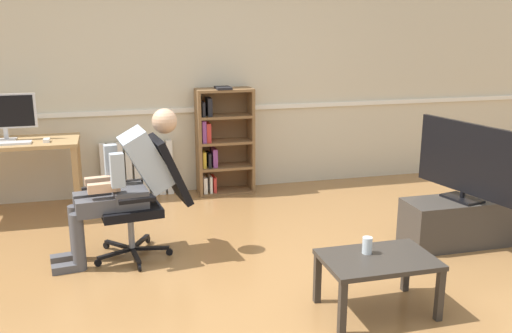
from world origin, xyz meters
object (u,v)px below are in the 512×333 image
(person_seated, at_px, (126,181))
(coffee_table, at_px, (378,265))
(computer_desk, at_px, (14,153))
(drinking_glass, at_px, (367,245))
(radiator, at_px, (137,169))
(tv_screen, at_px, (466,160))
(tv_stand, at_px, (460,222))
(keyboard, at_px, (10,143))
(bookshelf, at_px, (221,142))
(imac_monitor, at_px, (4,113))
(computer_mouse, at_px, (47,140))
(office_chair, at_px, (148,193))

(person_seated, distance_m, coffee_table, 2.04)
(computer_desk, height_order, drinking_glass, computer_desk)
(radiator, distance_m, tv_screen, 3.36)
(tv_stand, xyz_separation_m, drinking_glass, (-1.26, -0.79, 0.24))
(tv_screen, bearing_deg, radiator, 38.55)
(tv_stand, xyz_separation_m, tv_screen, (0.00, 0.00, 0.55))
(keyboard, bearing_deg, bookshelf, 11.70)
(imac_monitor, xyz_separation_m, tv_screen, (3.81, -1.78, -0.27))
(computer_mouse, bearing_deg, bookshelf, 13.15)
(tv_stand, bearing_deg, bookshelf, 130.08)
(imac_monitor, distance_m, tv_stand, 4.28)
(office_chair, distance_m, person_seated, 0.21)
(computer_mouse, height_order, office_chair, office_chair)
(imac_monitor, relative_size, radiator, 0.77)
(keyboard, xyz_separation_m, tv_stand, (3.75, -1.56, -0.57))
(computer_mouse, relative_size, person_seated, 0.08)
(computer_desk, distance_m, tv_stand, 4.14)
(bookshelf, bearing_deg, person_seated, -124.64)
(imac_monitor, bearing_deg, bookshelf, 5.69)
(radiator, distance_m, person_seated, 1.70)
(radiator, height_order, office_chair, office_chair)
(keyboard, bearing_deg, computer_desk, 89.49)
(person_seated, bearing_deg, keyboard, -145.73)
(office_chair, height_order, drinking_glass, office_chair)
(office_chair, relative_size, coffee_table, 1.34)
(imac_monitor, distance_m, coffee_table, 3.77)
(drinking_glass, bearing_deg, radiator, 114.80)
(imac_monitor, xyz_separation_m, drinking_glass, (2.56, -2.57, -0.58))
(radiator, bearing_deg, office_chair, -89.70)
(computer_desk, xyz_separation_m, person_seated, (1.00, -1.26, 0.01))
(office_chair, xyz_separation_m, person_seated, (-0.17, -0.02, 0.12))
(imac_monitor, xyz_separation_m, coffee_table, (2.60, -2.65, -0.69))
(imac_monitor, relative_size, drinking_glass, 5.28)
(imac_monitor, bearing_deg, tv_stand, -25.01)
(radiator, distance_m, office_chair, 1.65)
(computer_desk, xyz_separation_m, office_chair, (1.17, -1.24, -0.12))
(office_chair, xyz_separation_m, coffee_table, (1.37, -1.33, -0.20))
(office_chair, bearing_deg, keyboard, -140.72)
(computer_mouse, xyz_separation_m, tv_screen, (3.43, -1.58, -0.03))
(computer_mouse, relative_size, tv_screen, 0.10)
(person_seated, distance_m, drinking_glass, 1.94)
(computer_desk, bearing_deg, bookshelf, 7.96)
(computer_mouse, bearing_deg, computer_desk, 159.41)
(office_chair, distance_m, drinking_glass, 1.82)
(computer_mouse, xyz_separation_m, bookshelf, (1.76, 0.41, -0.20))
(coffee_table, bearing_deg, tv_screen, 35.66)
(coffee_table, bearing_deg, bookshelf, 99.18)
(person_seated, relative_size, tv_stand, 1.22)
(computer_desk, relative_size, radiator, 1.57)
(keyboard, bearing_deg, computer_mouse, 3.57)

